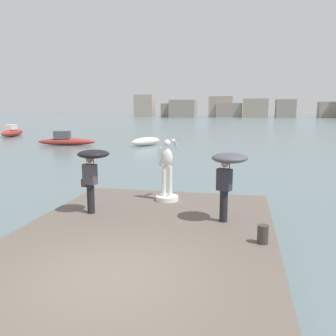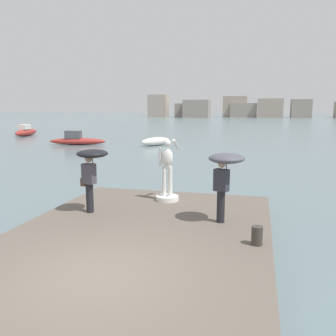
{
  "view_description": "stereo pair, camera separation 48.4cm",
  "coord_description": "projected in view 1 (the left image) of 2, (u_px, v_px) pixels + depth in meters",
  "views": [
    {
      "loc": [
        2.38,
        -5.93,
        3.5
      ],
      "look_at": [
        0.0,
        5.43,
        1.55
      ],
      "focal_mm": 38.26,
      "sensor_mm": 36.0,
      "label": 1
    },
    {
      "loc": [
        2.85,
        -5.82,
        3.5
      ],
      "look_at": [
        0.0,
        5.43,
        1.55
      ],
      "focal_mm": 38.26,
      "sensor_mm": 36.0,
      "label": 2
    }
  ],
  "objects": [
    {
      "name": "boat_near",
      "position": [
        12.0,
        132.0,
        44.57
      ],
      "size": [
        2.35,
        5.62,
        1.46
      ],
      "color": "#9E2D28",
      "rests_on": "ground"
    },
    {
      "name": "boat_mid",
      "position": [
        66.0,
        140.0,
        34.0
      ],
      "size": [
        5.57,
        2.17,
        1.35
      ],
      "color": "#9E2D28",
      "rests_on": "ground"
    },
    {
      "name": "boat_far",
      "position": [
        146.0,
        141.0,
        33.63
      ],
      "size": [
        2.62,
        3.56,
        0.79
      ],
      "color": "silver",
      "rests_on": "ground"
    },
    {
      "name": "statue_white_figure",
      "position": [
        167.0,
        178.0,
        12.05
      ],
      "size": [
        0.77,
        0.95,
        2.1
      ],
      "color": "white",
      "rests_on": "pier"
    },
    {
      "name": "onlooker_left",
      "position": [
        92.0,
        164.0,
        10.44
      ],
      "size": [
        1.08,
        1.08,
        1.9
      ],
      "color": "black",
      "rests_on": "pier"
    },
    {
      "name": "mooring_bollard",
      "position": [
        263.0,
        234.0,
        8.26
      ],
      "size": [
        0.26,
        0.26,
        0.44
      ],
      "primitive_type": "cylinder",
      "color": "#38332D",
      "rests_on": "pier"
    },
    {
      "name": "onlooker_right",
      "position": [
        228.0,
        168.0,
        9.63
      ],
      "size": [
        1.27,
        1.27,
        1.92
      ],
      "color": "black",
      "rests_on": "pier"
    },
    {
      "name": "distant_skyline",
      "position": [
        233.0,
        108.0,
        134.48
      ],
      "size": [
        80.48,
        13.68,
        12.45
      ],
      "color": "#A89989",
      "rests_on": "ground"
    },
    {
      "name": "ground_plane",
      "position": [
        224.0,
        136.0,
        45.39
      ],
      "size": [
        400.0,
        400.0,
        0.0
      ],
      "primitive_type": "plane",
      "color": "slate"
    },
    {
      "name": "pier",
      "position": [
        139.0,
        246.0,
        8.65
      ],
      "size": [
        6.53,
        9.94,
        0.4
      ],
      "primitive_type": "cube",
      "color": "#60564C",
      "rests_on": "ground"
    }
  ]
}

